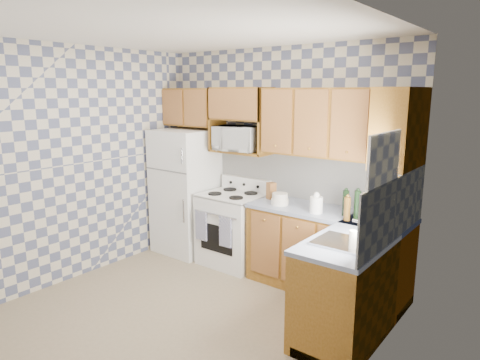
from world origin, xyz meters
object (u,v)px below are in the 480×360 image
at_px(stove_body, 233,230).
at_px(electric_kettle, 316,205).
at_px(microwave, 238,138).
at_px(refrigerator, 186,191).

distance_m(stove_body, electric_kettle, 1.36).
distance_m(microwave, electric_kettle, 1.41).
relative_size(refrigerator, microwave, 3.01).
bearing_deg(stove_body, electric_kettle, -5.97).
height_order(refrigerator, stove_body, refrigerator).
xyz_separation_m(stove_body, microwave, (-0.02, 0.12, 1.15)).
height_order(stove_body, electric_kettle, electric_kettle).
height_order(refrigerator, electric_kettle, refrigerator).
distance_m(refrigerator, microwave, 1.11).
bearing_deg(microwave, refrigerator, -178.38).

